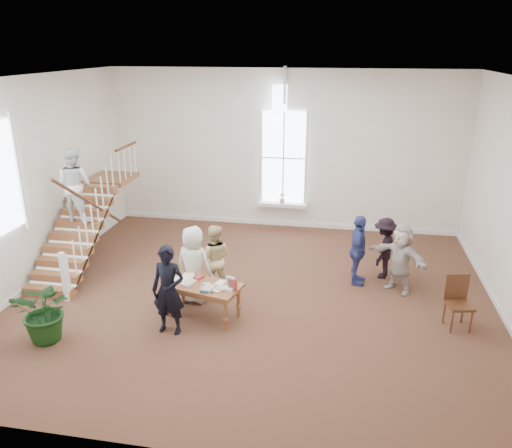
% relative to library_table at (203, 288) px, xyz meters
% --- Properties ---
extents(ground, '(10.00, 10.00, 0.00)m').
position_rel_library_table_xyz_m(ground, '(0.86, 1.05, -0.62)').
color(ground, '#44271A').
rests_on(ground, ground).
extents(room_shell, '(10.49, 10.00, 10.00)m').
position_rel_library_table_xyz_m(room_shell, '(0.86, 5.44, -0.22)').
color(room_shell, silver).
rests_on(room_shell, ground).
extents(staircase, '(1.10, 4.10, 2.92)m').
position_rel_library_table_xyz_m(staircase, '(-3.48, 1.80, 1.00)').
color(staircase, brown).
rests_on(staircase, ground).
extents(library_table, '(1.63, 1.09, 0.76)m').
position_rel_library_table_xyz_m(library_table, '(0.00, 0.00, 0.00)').
color(library_table, brown).
rests_on(library_table, ground).
extents(police_officer, '(0.65, 0.45, 1.72)m').
position_rel_library_table_xyz_m(police_officer, '(-0.45, -0.64, 0.24)').
color(police_officer, black).
rests_on(police_officer, ground).
extents(elderly_woman, '(0.90, 0.69, 1.65)m').
position_rel_library_table_xyz_m(elderly_woman, '(-0.35, 0.61, 0.20)').
color(elderly_woman, silver).
rests_on(elderly_woman, ground).
extents(person_yellow, '(0.82, 0.68, 1.52)m').
position_rel_library_table_xyz_m(person_yellow, '(-0.05, 1.11, 0.14)').
color(person_yellow, '#DBC389').
rests_on(person_yellow, ground).
extents(woman_cluster_a, '(0.50, 0.98, 1.61)m').
position_rel_library_table_xyz_m(woman_cluster_a, '(2.99, 2.02, 0.18)').
color(woman_cluster_a, navy).
rests_on(woman_cluster_a, ground).
extents(woman_cluster_b, '(0.78, 1.04, 1.43)m').
position_rel_library_table_xyz_m(woman_cluster_b, '(3.59, 2.47, 0.10)').
color(woman_cluster_b, black).
rests_on(woman_cluster_b, ground).
extents(woman_cluster_c, '(1.38, 1.28, 1.54)m').
position_rel_library_table_xyz_m(woman_cluster_c, '(3.89, 1.82, 0.15)').
color(woman_cluster_c, beige).
rests_on(woman_cluster_c, ground).
extents(floor_plant, '(1.14, 1.00, 1.19)m').
position_rel_library_table_xyz_m(floor_plant, '(-2.54, -1.31, -0.02)').
color(floor_plant, '#123410').
rests_on(floor_plant, ground).
extents(side_chair, '(0.54, 0.54, 1.04)m').
position_rel_library_table_xyz_m(side_chair, '(4.84, 0.53, -0.04)').
color(side_chair, '#3D1D10').
rests_on(side_chair, ground).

